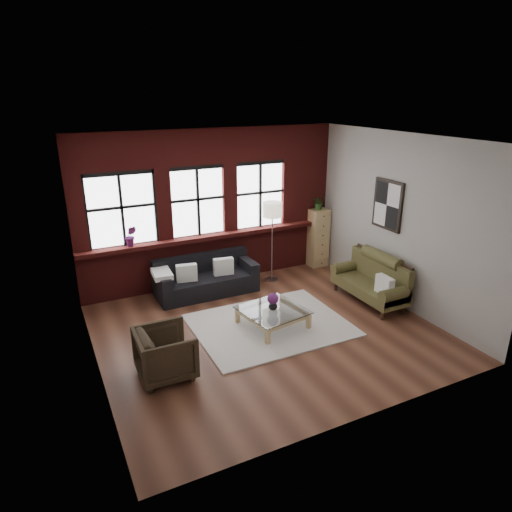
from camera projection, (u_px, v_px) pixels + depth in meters
name	position (u px, v px, depth m)	size (l,w,h in m)	color
floor	(266.00, 330.00, 7.83)	(5.50, 5.50, 0.00)	#552D1F
ceiling	(268.00, 139.00, 6.73)	(5.50, 5.50, 0.00)	white
wall_back	(211.00, 208.00, 9.39)	(5.50, 5.50, 0.00)	#A8A49C
wall_front	(369.00, 304.00, 5.18)	(5.50, 5.50, 0.00)	#A8A49C
wall_left	(86.00, 271.00, 6.14)	(5.00, 5.00, 0.00)	#A8A49C
wall_right	(399.00, 221.00, 8.42)	(5.00, 5.00, 0.00)	#A8A49C
brick_backwall	(212.00, 208.00, 9.34)	(5.50, 0.12, 3.20)	maroon
sill_ledge	(214.00, 236.00, 9.45)	(5.50, 0.30, 0.08)	maroon
window_left	(122.00, 211.00, 8.55)	(1.38, 0.10, 1.50)	black
window_mid	(198.00, 203.00, 9.17)	(1.38, 0.10, 1.50)	black
window_right	(260.00, 196.00, 9.75)	(1.38, 0.10, 1.50)	black
wall_poster	(388.00, 205.00, 8.58)	(0.05, 0.74, 0.94)	black
shag_rug	(270.00, 325.00, 7.98)	(2.60, 2.04, 0.03)	beige
dark_sofa	(206.00, 276.00, 9.15)	(2.01, 0.81, 0.73)	black
pillow_a	(187.00, 273.00, 8.82)	(0.40, 0.14, 0.34)	white
pillow_b	(223.00, 266.00, 9.14)	(0.40, 0.14, 0.34)	white
vintage_settee	(369.00, 280.00, 8.75)	(0.74, 1.67, 0.89)	#4C4723
pillow_settee	(385.00, 285.00, 8.25)	(0.14, 0.38, 0.34)	white
armchair	(166.00, 353.00, 6.49)	(0.77, 0.80, 0.73)	black
coffee_table	(273.00, 318.00, 7.91)	(1.00, 1.00, 0.34)	tan
vase	(273.00, 305.00, 7.83)	(0.16, 0.16, 0.16)	#B2B2B2
flowers	(273.00, 299.00, 7.78)	(0.20, 0.20, 0.20)	#662366
drawer_chest	(317.00, 237.00, 10.54)	(0.41, 0.41, 1.34)	tan
potted_plant_top	(319.00, 202.00, 10.25)	(0.30, 0.26, 0.33)	#2D5923
floor_lamp	(272.00, 239.00, 9.59)	(0.40, 0.40, 1.87)	#A5A5A8
sill_plant	(131.00, 236.00, 8.64)	(0.22, 0.18, 0.40)	#662366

